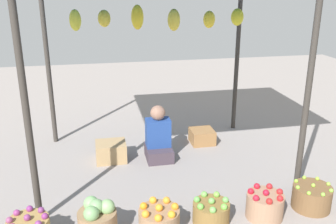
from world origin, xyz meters
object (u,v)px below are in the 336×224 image
(basket_green_apples, at_px, (211,212))
(basket_red_apples, at_px, (265,205))
(basket_oranges, at_px, (159,220))
(wooden_crate_near_vendor, at_px, (202,136))
(basket_cabbages, at_px, (97,220))
(vendor_person, at_px, (158,139))
(wooden_crate_stacked_rear, at_px, (111,151))
(basket_limes, at_px, (312,197))

(basket_green_apples, relative_size, basket_red_apples, 0.98)
(basket_oranges, height_order, basket_red_apples, basket_red_apples)
(wooden_crate_near_vendor, bearing_deg, basket_cabbages, -129.48)
(basket_cabbages, bearing_deg, vendor_person, 61.10)
(basket_red_apples, relative_size, wooden_crate_stacked_rear, 0.94)
(vendor_person, xyz_separation_m, wooden_crate_stacked_rear, (-0.67, 0.06, -0.17))
(basket_red_apples, xyz_separation_m, basket_limes, (0.59, 0.06, -0.01))
(basket_limes, xyz_separation_m, wooden_crate_near_vendor, (-0.69, 1.96, -0.03))
(vendor_person, height_order, wooden_crate_stacked_rear, vendor_person)
(vendor_person, bearing_deg, wooden_crate_near_vendor, 27.15)
(vendor_person, xyz_separation_m, basket_green_apples, (0.27, -1.61, -0.18))
(vendor_person, xyz_separation_m, basket_limes, (1.45, -1.57, -0.16))
(basket_oranges, bearing_deg, basket_limes, 3.06)
(basket_cabbages, bearing_deg, basket_red_apples, -0.59)
(basket_cabbages, xyz_separation_m, basket_green_apples, (1.16, 0.01, -0.07))
(basket_green_apples, distance_m, basket_red_apples, 0.59)
(basket_red_apples, relative_size, wooden_crate_near_vendor, 1.10)
(basket_oranges, height_order, basket_green_apples, basket_oranges)
(basket_red_apples, xyz_separation_m, wooden_crate_near_vendor, (-0.10, 2.02, -0.03))
(basket_red_apples, relative_size, basket_limes, 0.93)
(wooden_crate_stacked_rear, bearing_deg, basket_cabbages, -97.62)
(basket_green_apples, bearing_deg, basket_red_apples, -2.47)
(vendor_person, relative_size, basket_red_apples, 1.98)
(basket_cabbages, height_order, wooden_crate_near_vendor, basket_cabbages)
(vendor_person, distance_m, wooden_crate_near_vendor, 0.87)
(basket_oranges, distance_m, basket_red_apples, 1.15)
(vendor_person, xyz_separation_m, wooden_crate_near_vendor, (0.76, 0.39, -0.19))
(wooden_crate_stacked_rear, bearing_deg, basket_limes, -37.69)
(vendor_person, bearing_deg, basket_green_apples, -80.34)
(basket_green_apples, xyz_separation_m, wooden_crate_near_vendor, (0.49, 2.00, -0.01))
(basket_red_apples, height_order, wooden_crate_stacked_rear, basket_red_apples)
(basket_green_apples, bearing_deg, vendor_person, 99.66)
(basket_oranges, relative_size, wooden_crate_near_vendor, 1.15)
(basket_oranges, xyz_separation_m, wooden_crate_stacked_rear, (-0.38, 1.73, -0.00))
(basket_limes, distance_m, wooden_crate_stacked_rear, 2.67)
(basket_oranges, distance_m, wooden_crate_near_vendor, 2.31)
(basket_cabbages, bearing_deg, basket_limes, 1.01)
(wooden_crate_near_vendor, height_order, wooden_crate_stacked_rear, wooden_crate_stacked_rear)
(basket_green_apples, xyz_separation_m, basket_red_apples, (0.59, -0.03, 0.02))
(basket_oranges, relative_size, basket_green_apples, 1.07)
(basket_green_apples, bearing_deg, wooden_crate_near_vendor, 76.33)
(basket_limes, xyz_separation_m, wooden_crate_stacked_rear, (-2.12, 1.63, -0.00))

